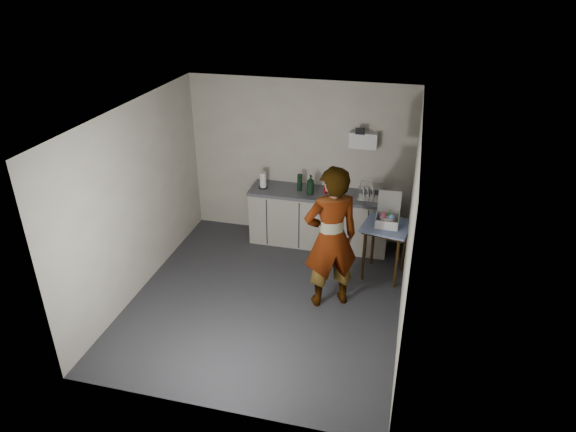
% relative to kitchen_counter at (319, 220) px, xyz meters
% --- Properties ---
extents(ground, '(4.00, 4.00, 0.00)m').
position_rel_kitchen_counter_xyz_m(ground, '(-0.40, -1.70, -0.43)').
color(ground, '#2C2D31').
rests_on(ground, ground).
extents(wall_back, '(3.60, 0.02, 2.60)m').
position_rel_kitchen_counter_xyz_m(wall_back, '(-0.40, 0.29, 0.87)').
color(wall_back, '#B8B0A1').
rests_on(wall_back, ground).
extents(wall_right, '(0.02, 4.00, 2.60)m').
position_rel_kitchen_counter_xyz_m(wall_right, '(1.39, -1.70, 0.87)').
color(wall_right, '#B8B0A1').
rests_on(wall_right, ground).
extents(wall_left, '(0.02, 4.00, 2.60)m').
position_rel_kitchen_counter_xyz_m(wall_left, '(-2.19, -1.70, 0.87)').
color(wall_left, '#B8B0A1').
rests_on(wall_left, ground).
extents(ceiling, '(3.60, 4.00, 0.01)m').
position_rel_kitchen_counter_xyz_m(ceiling, '(-0.40, -1.70, 2.17)').
color(ceiling, silver).
rests_on(ceiling, wall_back).
extents(kitchen_counter, '(2.24, 0.62, 0.91)m').
position_rel_kitchen_counter_xyz_m(kitchen_counter, '(0.00, 0.00, 0.00)').
color(kitchen_counter, black).
rests_on(kitchen_counter, ground).
extents(wall_shelf, '(0.42, 0.18, 0.37)m').
position_rel_kitchen_counter_xyz_m(wall_shelf, '(0.60, 0.22, 1.32)').
color(wall_shelf, white).
rests_on(wall_shelf, ground).
extents(side_table, '(0.75, 0.75, 0.84)m').
position_rel_kitchen_counter_xyz_m(side_table, '(1.10, -0.71, 0.30)').
color(side_table, '#3E280E').
rests_on(side_table, ground).
extents(standing_man, '(0.86, 0.76, 1.98)m').
position_rel_kitchen_counter_xyz_m(standing_man, '(0.44, -1.56, 0.56)').
color(standing_man, '#B2A593').
rests_on(standing_man, ground).
extents(soap_bottle, '(0.17, 0.17, 0.32)m').
position_rel_kitchen_counter_xyz_m(soap_bottle, '(-0.14, -0.10, 0.64)').
color(soap_bottle, black).
rests_on(soap_bottle, kitchen_counter).
extents(soda_can, '(0.06, 0.06, 0.11)m').
position_rel_kitchen_counter_xyz_m(soda_can, '(0.08, 0.00, 0.54)').
color(soda_can, red).
rests_on(soda_can, kitchen_counter).
extents(dark_bottle, '(0.08, 0.08, 0.27)m').
position_rel_kitchen_counter_xyz_m(dark_bottle, '(-0.33, 0.01, 0.62)').
color(dark_bottle, black).
rests_on(dark_bottle, kitchen_counter).
extents(paper_towel, '(0.15, 0.15, 0.26)m').
position_rel_kitchen_counter_xyz_m(paper_towel, '(-0.92, -0.04, 0.61)').
color(paper_towel, black).
rests_on(paper_towel, kitchen_counter).
extents(dish_rack, '(0.36, 0.27, 0.25)m').
position_rel_kitchen_counter_xyz_m(dish_rack, '(0.77, -0.06, 0.54)').
color(dish_rack, silver).
rests_on(dish_rack, kitchen_counter).
extents(bakery_box, '(0.33, 0.34, 0.45)m').
position_rel_kitchen_counter_xyz_m(bakery_box, '(1.10, -0.68, 0.51)').
color(bakery_box, white).
rests_on(bakery_box, side_table).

